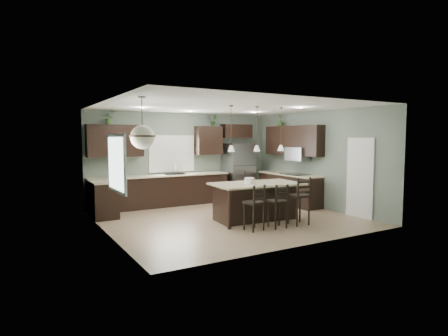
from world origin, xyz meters
The scene contains 33 objects.
ground centered at (0.00, 0.00, 0.00)m, with size 6.00×6.00×0.00m, color #9E8466.
pantry_door centered at (2.98, -1.55, 1.02)m, with size 0.04×0.82×2.04m, color white.
window_back centered at (-0.40, 2.73, 1.55)m, with size 1.35×0.02×1.00m, color white.
window_left centered at (-2.98, -0.80, 1.55)m, with size 0.02×1.10×1.00m, color white.
left_return_cabs centered at (-2.70, 1.70, 0.45)m, with size 0.60×0.90×0.90m, color black.
left_return_countertop centered at (-2.68, 1.70, 0.92)m, with size 0.66×0.96×0.04m, color beige.
back_lower_cabs centered at (-0.85, 2.45, 0.45)m, with size 4.20×0.60×0.90m, color black.
back_countertop centered at (-0.85, 2.43, 0.92)m, with size 4.20×0.66×0.04m, color beige.
sink_inset centered at (-0.40, 2.43, 0.94)m, with size 0.70×0.45×0.01m, color gray.
faucet centered at (-0.40, 2.40, 1.08)m, with size 0.02×0.02×0.28m, color silver.
back_upper_left centered at (-2.15, 2.58, 1.95)m, with size 1.55×0.34×0.90m, color black.
back_upper_right centered at (0.80, 2.58, 1.95)m, with size 0.85×0.34×0.90m, color black.
fridge_header centered at (1.85, 2.58, 2.25)m, with size 1.05×0.34×0.45m, color black.
right_lower_cabs centered at (2.70, 0.87, 0.45)m, with size 0.60×2.35×0.90m, color black.
right_countertop centered at (2.68, 0.87, 0.92)m, with size 0.66×2.35×0.04m, color beige.
cooktop centered at (2.68, 0.60, 0.94)m, with size 0.58×0.75×0.02m, color black.
wall_oven_front centered at (2.40, 0.60, 0.45)m, with size 0.01×0.72×0.60m, color gray.
right_upper_cabs centered at (2.83, 0.87, 1.95)m, with size 0.34×2.35×0.90m, color black.
microwave centered at (2.78, 0.60, 1.55)m, with size 0.40×0.75×0.40m, color gray.
refrigerator centered at (1.77, 2.33, 0.93)m, with size 0.90×0.74×1.85m, color #9898A0.
kitchen_island centered at (0.51, -0.50, 0.46)m, with size 2.17×1.23×0.92m, color black.
serving_dish centered at (0.31, -0.48, 0.99)m, with size 0.24×0.24×0.14m, color silver.
bar_stool_left centered at (-0.14, -1.32, 0.51)m, with size 0.38×0.38×1.02m, color black.
bar_stool_center centered at (0.45, -1.40, 0.50)m, with size 0.37×0.37×1.01m, color black.
bar_stool_right centered at (1.07, -1.40, 0.57)m, with size 0.42×0.42×1.13m, color black.
pendant_left centered at (-0.19, -0.44, 2.25)m, with size 0.17×0.17×1.10m, color white, non-canonical shape.
pendant_center centered at (0.51, -0.50, 2.25)m, with size 0.17×0.17×1.10m, color white, non-canonical shape.
pendant_right centered at (1.21, -0.56, 2.25)m, with size 0.17×0.17×1.10m, color silver, non-canonical shape.
chandelier centered at (-2.60, -1.24, 2.31)m, with size 0.49×0.49×0.97m, color beige, non-canonical shape.
plant_back_left centered at (-2.30, 2.55, 2.59)m, with size 0.34×0.29×0.38m, color #345424.
plant_back_right centered at (0.97, 2.55, 2.58)m, with size 0.20×0.16×0.36m, color #275023.
plant_right_wall centered at (2.80, 1.48, 2.57)m, with size 0.19×0.19×0.34m, color #2B4D21.
room_shell centered at (0.00, 0.00, 1.70)m, with size 6.00×6.00×6.00m.
Camera 1 is at (-4.78, -7.99, 2.04)m, focal length 30.00 mm.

